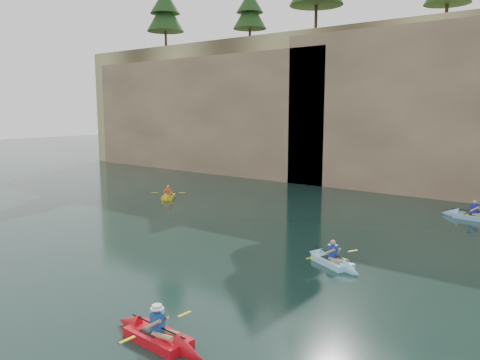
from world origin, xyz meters
The scene contains 10 objects.
ground centered at (0.00, 0.00, 0.00)m, with size 160.00×160.00×0.00m, color black.
cliff centered at (0.00, 30.00, 6.00)m, with size 70.00×16.00×12.00m, color tan.
cliff_slab_west centered at (-20.00, 22.60, 5.28)m, with size 26.00×2.40×10.56m, color tan.
cliff_slab_center centered at (2.00, 22.60, 5.70)m, with size 24.00×2.40×11.40m, color tan.
sea_cave_west centered at (-18.00, 21.95, 2.00)m, with size 4.50×1.00×4.00m, color black.
sea_cave_center centered at (-4.00, 21.95, 1.60)m, with size 3.50×1.00×3.20m, color black.
main_kayaker centered at (0.90, -1.93, 0.16)m, with size 3.25×2.21×1.20m.
kayaker_ltblue_near centered at (1.63, 5.96, 0.14)m, with size 2.98×2.12×1.17m.
kayaker_yellow centered at (-12.57, 11.21, 0.14)m, with size 2.16×2.51×1.09m.
kayaker_ltblue_mid centered at (4.15, 16.97, 0.16)m, with size 3.39×2.48×1.27m.
Camera 1 is at (9.11, -9.19, 5.69)m, focal length 35.00 mm.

